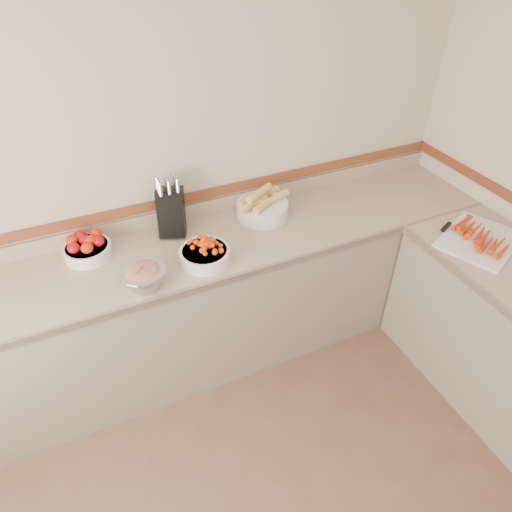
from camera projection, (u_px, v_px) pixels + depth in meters
name	position (u px, v px, depth m)	size (l,w,h in m)	color
back_wall	(152.00, 166.00, 2.58)	(4.00, 4.00, 0.00)	beige
counter_back	(184.00, 309.00, 2.87)	(4.00, 0.65, 1.08)	tan
knife_block	(171.00, 211.00, 2.67)	(0.21, 0.23, 0.37)	black
tomato_bowl	(87.00, 248.00, 2.55)	(0.27, 0.27, 0.13)	white
cherry_tomato_bowl	(204.00, 253.00, 2.51)	(0.29, 0.29, 0.15)	white
corn_bowl	(262.00, 206.00, 2.86)	(0.36, 0.33, 0.19)	white
rhubarb_bowl	(143.00, 276.00, 2.33)	(0.24, 0.24, 0.14)	#B2B2BA
cutting_board	(479.00, 238.00, 2.68)	(0.60, 0.54, 0.07)	white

